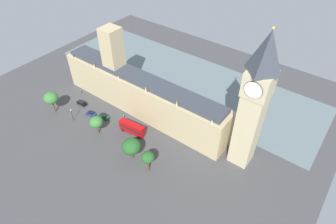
# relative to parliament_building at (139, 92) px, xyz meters

# --- Properties ---
(ground_plane) EXTENTS (147.43, 147.43, 0.00)m
(ground_plane) POSITION_rel_parliament_building_xyz_m (1.99, 1.37, -9.30)
(ground_plane) COLOR #424244
(river_thames) EXTENTS (40.94, 132.68, 0.25)m
(river_thames) POSITION_rel_parliament_building_xyz_m (-30.62, 1.37, -9.17)
(river_thames) COLOR slate
(river_thames) RESTS_ON ground
(parliament_building) EXTENTS (10.89, 77.43, 33.35)m
(parliament_building) POSITION_rel_parliament_building_xyz_m (0.00, 0.00, 0.00)
(parliament_building) COLOR tan
(parliament_building) RESTS_ON ground
(clock_tower) EXTENTS (7.91, 7.91, 49.66)m
(clock_tower) POSITION_rel_parliament_building_xyz_m (-0.96, 46.20, 16.36)
(clock_tower) COLOR #CCBA8E
(clock_tower) RESTS_ON ground
(car_black_corner) EXTENTS (2.17, 4.75, 1.74)m
(car_black_corner) POSITION_rel_parliament_building_xyz_m (12.98, -22.39, -8.41)
(car_black_corner) COLOR black
(car_black_corner) RESTS_ON ground
(car_blue_near_tower) EXTENTS (2.22, 4.52, 1.74)m
(car_blue_near_tower) POSITION_rel_parliament_building_xyz_m (15.34, -13.90, -8.41)
(car_blue_near_tower) COLOR navy
(car_blue_near_tower) RESTS_ON ground
(car_dark_green_opposite_hall) EXTENTS (2.06, 4.83, 1.74)m
(car_dark_green_opposite_hall) POSITION_rel_parliament_building_xyz_m (13.12, -8.38, -8.41)
(car_dark_green_opposite_hall) COLOR #19472D
(car_dark_green_opposite_hall) RESTS_ON ground
(double_decker_bus_midblock) EXTENTS (3.70, 10.72, 4.75)m
(double_decker_bus_midblock) POSITION_rel_parliament_building_xyz_m (12.52, 6.87, -6.67)
(double_decker_bus_midblock) COLOR #B20C0F
(double_decker_bus_midblock) RESTS_ON ground
(pedestrian_far_end) EXTENTS (0.58, 0.66, 1.59)m
(pedestrian_far_end) POSITION_rel_parliament_building_xyz_m (7.94, -29.23, -8.58)
(pedestrian_far_end) COLOR #336B60
(pedestrian_far_end) RESTS_ON ground
(pedestrian_by_river_gate) EXTENTS (0.57, 0.64, 1.54)m
(pedestrian_by_river_gate) POSITION_rel_parliament_building_xyz_m (8.33, -1.80, -8.61)
(pedestrian_by_river_gate) COLOR #336B60
(pedestrian_by_river_gate) RESTS_ON ground
(pedestrian_under_trees) EXTENTS (0.58, 0.65, 1.56)m
(pedestrian_under_trees) POSITION_rel_parliament_building_xyz_m (8.27, 7.77, -8.60)
(pedestrian_under_trees) COLOR #336B60
(pedestrian_under_trees) RESTS_ON ground
(plane_tree_kerbside) EXTENTS (5.84, 5.84, 9.80)m
(plane_tree_kerbside) POSITION_rel_parliament_building_xyz_m (22.86, -27.79, -2.03)
(plane_tree_kerbside) COLOR brown
(plane_tree_kerbside) RESTS_ON ground
(plane_tree_trailing) EXTENTS (6.56, 6.56, 8.92)m
(plane_tree_trailing) POSITION_rel_parliament_building_xyz_m (21.94, 15.51, -3.19)
(plane_tree_trailing) COLOR brown
(plane_tree_trailing) RESTS_ON ground
(plane_tree_leading) EXTENTS (4.48, 4.48, 8.84)m
(plane_tree_leading) POSITION_rel_parliament_building_xyz_m (22.68, 23.58, -2.45)
(plane_tree_leading) COLOR brown
(plane_tree_leading) RESTS_ON ground
(plane_tree_slot_10) EXTENTS (5.05, 5.05, 8.01)m
(plane_tree_slot_10) POSITION_rel_parliament_building_xyz_m (20.64, -3.65, -3.47)
(plane_tree_slot_10) COLOR brown
(plane_tree_slot_10) RESTS_ON ground
(street_lamp_slot_11) EXTENTS (0.56, 0.56, 5.93)m
(street_lamp_slot_11) POSITION_rel_parliament_building_xyz_m (21.85, -17.08, -5.12)
(street_lamp_slot_11) COLOR black
(street_lamp_slot_11) RESTS_ON ground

